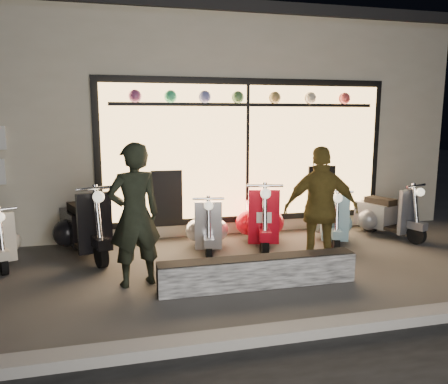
# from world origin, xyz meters

# --- Properties ---
(ground) EXTENTS (40.00, 40.00, 0.00)m
(ground) POSITION_xyz_m (0.00, 0.00, 0.00)
(ground) COLOR #383533
(ground) RESTS_ON ground
(kerb) EXTENTS (40.00, 0.25, 0.12)m
(kerb) POSITION_xyz_m (0.00, -2.00, 0.06)
(kerb) COLOR slate
(kerb) RESTS_ON ground
(shop_building) EXTENTS (10.20, 6.23, 4.20)m
(shop_building) POSITION_xyz_m (0.00, 4.98, 2.10)
(shop_building) COLOR beige
(shop_building) RESTS_ON ground
(graffiti_barrier) EXTENTS (2.60, 0.28, 0.40)m
(graffiti_barrier) POSITION_xyz_m (0.18, -0.65, 0.20)
(graffiti_barrier) COLOR black
(graffiti_barrier) RESTS_ON ground
(scooter_silver) EXTENTS (0.56, 1.33, 0.94)m
(scooter_silver) POSITION_xyz_m (-0.12, 1.17, 0.38)
(scooter_silver) COLOR black
(scooter_silver) RESTS_ON ground
(scooter_red) EXTENTS (0.74, 1.55, 1.11)m
(scooter_red) POSITION_xyz_m (0.85, 1.25, 0.44)
(scooter_red) COLOR black
(scooter_red) RESTS_ON ground
(scooter_black) EXTENTS (0.87, 1.58, 1.14)m
(scooter_black) POSITION_xyz_m (-2.10, 1.38, 0.46)
(scooter_black) COLOR black
(scooter_black) RESTS_ON ground
(scooter_blue) EXTENTS (0.77, 1.35, 0.98)m
(scooter_blue) POSITION_xyz_m (2.12, 1.08, 0.39)
(scooter_blue) COLOR black
(scooter_blue) RESTS_ON ground
(scooter_grey) EXTENTS (0.75, 1.38, 0.99)m
(scooter_grey) POSITION_xyz_m (3.22, 1.23, 0.40)
(scooter_grey) COLOR black
(scooter_grey) RESTS_ON ground
(man) EXTENTS (0.77, 0.61, 1.87)m
(man) POSITION_xyz_m (-1.35, -0.19, 0.94)
(man) COLOR black
(man) RESTS_ON ground
(woman) EXTENTS (1.12, 0.69, 1.78)m
(woman) POSITION_xyz_m (1.23, -0.26, 0.89)
(woman) COLOR brown
(woman) RESTS_ON ground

